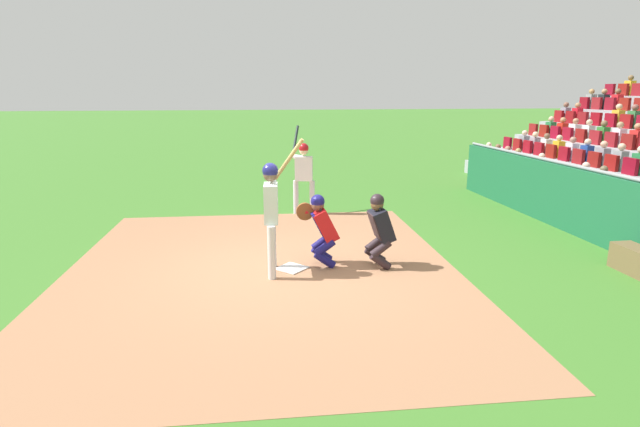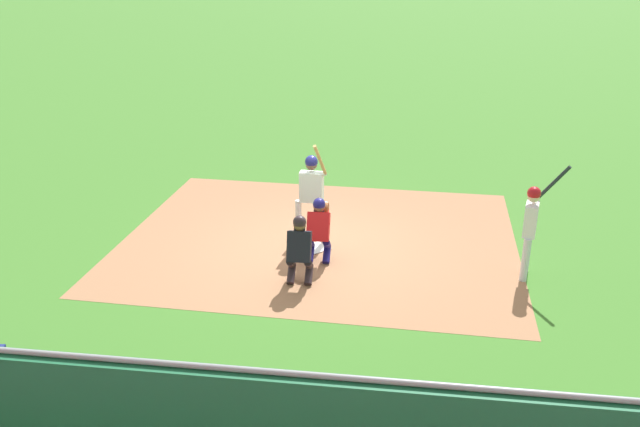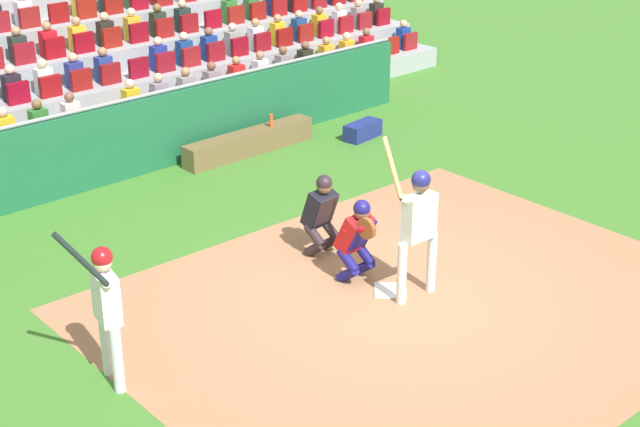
{
  "view_description": "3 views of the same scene",
  "coord_description": "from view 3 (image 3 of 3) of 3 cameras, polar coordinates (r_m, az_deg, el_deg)",
  "views": [
    {
      "loc": [
        -8.1,
        0.73,
        2.94
      ],
      "look_at": [
        0.15,
        -0.51,
        0.92
      ],
      "focal_mm": 28.21,
      "sensor_mm": 36.0,
      "label": 1
    },
    {
      "loc": [
        1.68,
        -12.0,
        5.61
      ],
      "look_at": [
        0.22,
        -1.13,
        1.22
      ],
      "focal_mm": 37.06,
      "sensor_mm": 36.0,
      "label": 2
    },
    {
      "loc": [
        8.5,
        7.7,
        6.23
      ],
      "look_at": [
        0.25,
        -1.16,
        0.88
      ],
      "focal_mm": 52.72,
      "sensor_mm": 36.0,
      "label": 3
    }
  ],
  "objects": [
    {
      "name": "catcher_crouching",
      "position": [
        12.97,
        2.29,
        -1.35
      ],
      "size": [
        0.46,
        0.71,
        1.28
      ],
      "color": "navy",
      "rests_on": "ground_plane"
    },
    {
      "name": "infield_dirt_patch",
      "position": [
        12.76,
        5.94,
        -5.5
      ],
      "size": [
        8.27,
        6.85,
        0.01
      ],
      "primitive_type": "cube",
      "rotation": [
        0.0,
        0.0,
        -0.04
      ],
      "color": "#A4714E",
      "rests_on": "ground_plane"
    },
    {
      "name": "water_bottle_on_bench",
      "position": [
        18.18,
        -2.98,
        5.66
      ],
      "size": [
        0.07,
        0.07,
        0.26
      ],
      "primitive_type": "cylinder",
      "color": "#E24C23",
      "rests_on": "dugout_bench"
    },
    {
      "name": "batter_at_plate",
      "position": [
        12.44,
        5.98,
        -0.35
      ],
      "size": [
        0.69,
        0.7,
        2.22
      ],
      "color": "silver",
      "rests_on": "ground_plane"
    },
    {
      "name": "home_plate_marker",
      "position": [
        13.04,
        4.3,
        -4.68
      ],
      "size": [
        0.62,
        0.62,
        0.02
      ],
      "primitive_type": "cube",
      "rotation": [
        0.0,
        0.0,
        0.79
      ],
      "color": "white",
      "rests_on": "infield_dirt_patch"
    },
    {
      "name": "dugout_wall",
      "position": [
        17.21,
        -10.93,
        4.64
      ],
      "size": [
        12.91,
        0.24,
        1.45
      ],
      "color": "#1C5F3B",
      "rests_on": "ground_plane"
    },
    {
      "name": "ground_plane",
      "position": [
        13.05,
        4.29,
        -4.75
      ],
      "size": [
        160.0,
        160.0,
        0.0
      ],
      "primitive_type": "plane",
      "color": "#3E7629"
    },
    {
      "name": "bleacher_stand",
      "position": [
        21.24,
        -18.19,
        8.55
      ],
      "size": [
        19.31,
        5.73,
        3.53
      ],
      "color": "#989CA0",
      "rests_on": "ground_plane"
    },
    {
      "name": "equipment_duffel_bag",
      "position": [
        18.87,
        2.61,
        5.06
      ],
      "size": [
        0.88,
        0.46,
        0.33
      ],
      "primitive_type": "cube",
      "rotation": [
        0.0,
        0.0,
        0.13
      ],
      "color": "navy",
      "rests_on": "ground_plane"
    },
    {
      "name": "on_deck_batter",
      "position": [
        10.82,
        -12.87,
        -5.22
      ],
      "size": [
        0.75,
        0.57,
        2.14
      ],
      "color": "silver",
      "rests_on": "ground_plane"
    },
    {
      "name": "home_plate_umpire",
      "position": [
        13.75,
        0.1,
        0.15
      ],
      "size": [
        0.47,
        0.47,
        1.3
      ],
      "color": "#2C2025",
      "rests_on": "ground_plane"
    },
    {
      "name": "dugout_bench",
      "position": [
        18.07,
        -4.3,
        4.33
      ],
      "size": [
        2.89,
        0.4,
        0.44
      ],
      "primitive_type": "cube",
      "color": "brown",
      "rests_on": "ground_plane"
    }
  ]
}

